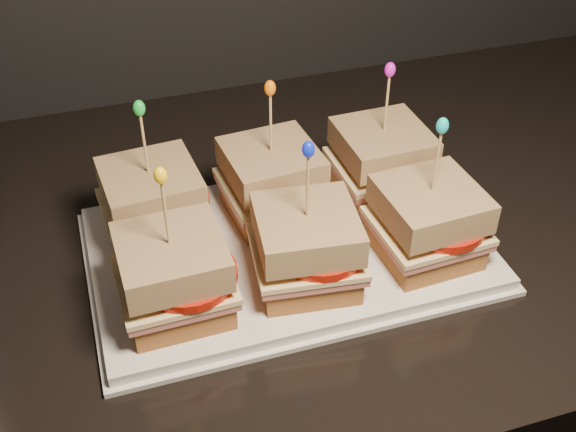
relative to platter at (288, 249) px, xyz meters
name	(u,v)px	position (x,y,z in m)	size (l,w,h in m)	color
granite_slab	(240,238)	(-0.04, 0.07, -0.03)	(2.18, 0.68, 0.04)	black
platter	(288,249)	(0.00, 0.00, 0.00)	(0.42, 0.26, 0.02)	white
platter_rim	(288,253)	(0.00, 0.00, -0.01)	(0.43, 0.27, 0.01)	white
sandwich_0_bread_bot	(156,224)	(-0.13, 0.06, 0.02)	(0.10, 0.10, 0.03)	brown
sandwich_0_ham	(154,211)	(-0.13, 0.06, 0.04)	(0.10, 0.10, 0.01)	#B25550
sandwich_0_cheese	(153,206)	(-0.13, 0.06, 0.05)	(0.11, 0.10, 0.01)	#F6DA96
sandwich_0_tomato	(165,202)	(-0.12, 0.05, 0.05)	(0.10, 0.10, 0.01)	#B2180A
sandwich_0_bread_top	(150,185)	(-0.13, 0.06, 0.07)	(0.10, 0.10, 0.03)	#5F3216
sandwich_0_pick	(145,147)	(-0.13, 0.06, 0.12)	(0.00, 0.00, 0.09)	tan
sandwich_0_frill	(139,108)	(-0.13, 0.06, 0.17)	(0.01, 0.01, 0.02)	green
sandwich_1_bread_bot	(272,201)	(0.00, 0.06, 0.02)	(0.10, 0.10, 0.03)	brown
sandwich_1_ham	(272,189)	(0.00, 0.06, 0.04)	(0.10, 0.10, 0.01)	#B25550
sandwich_1_cheese	(272,184)	(0.00, 0.06, 0.05)	(0.11, 0.10, 0.01)	#F6DA96
sandwich_1_tomato	(284,180)	(0.01, 0.05, 0.05)	(0.10, 0.10, 0.01)	#B2180A
sandwich_1_bread_top	(271,163)	(0.00, 0.06, 0.07)	(0.10, 0.10, 0.03)	#5F3216
sandwich_1_pick	(271,126)	(0.00, 0.06, 0.12)	(0.00, 0.00, 0.09)	tan
sandwich_1_frill	(270,88)	(0.00, 0.06, 0.17)	(0.01, 0.01, 0.02)	orange
sandwich_2_bread_bot	(379,181)	(0.13, 0.06, 0.02)	(0.10, 0.10, 0.03)	brown
sandwich_2_ham	(381,169)	(0.13, 0.06, 0.04)	(0.10, 0.10, 0.01)	#B25550
sandwich_2_cheese	(381,164)	(0.13, 0.06, 0.05)	(0.11, 0.10, 0.01)	#F6DA96
sandwich_2_tomato	(393,159)	(0.14, 0.05, 0.05)	(0.10, 0.10, 0.01)	#B2180A
sandwich_2_bread_top	(383,143)	(0.13, 0.06, 0.07)	(0.10, 0.10, 0.03)	#5F3216
sandwich_2_pick	(386,107)	(0.13, 0.06, 0.12)	(0.00, 0.00, 0.09)	tan
sandwich_2_frill	(390,70)	(0.13, 0.06, 0.17)	(0.01, 0.01, 0.02)	#CF17C2
sandwich_3_bread_bot	(177,297)	(-0.13, -0.06, 0.02)	(0.10, 0.10, 0.03)	brown
sandwich_3_ham	(175,284)	(-0.13, -0.06, 0.04)	(0.10, 0.10, 0.01)	#B25550
sandwich_3_cheese	(174,279)	(-0.13, -0.06, 0.05)	(0.11, 0.10, 0.01)	#F6DA96
sandwich_3_tomato	(187,275)	(-0.12, -0.07, 0.05)	(0.10, 0.10, 0.01)	#B2180A
sandwich_3_bread_top	(171,257)	(-0.13, -0.06, 0.07)	(0.10, 0.10, 0.03)	#5F3216
sandwich_3_pick	(166,217)	(-0.13, -0.06, 0.12)	(0.00, 0.00, 0.09)	tan
sandwich_3_frill	(160,176)	(-0.13, -0.06, 0.17)	(0.01, 0.01, 0.02)	yellow
sandwich_4_bread_bot	(306,269)	(0.00, -0.06, 0.02)	(0.10, 0.10, 0.03)	brown
sandwich_4_ham	(306,256)	(0.00, -0.06, 0.04)	(0.10, 0.10, 0.01)	#B25550
sandwich_4_cheese	(306,251)	(0.00, -0.06, 0.05)	(0.11, 0.10, 0.01)	#F6DA96
sandwich_4_tomato	(320,247)	(0.01, -0.07, 0.05)	(0.10, 0.10, 0.01)	#B2180A
sandwich_4_bread_top	(307,229)	(0.00, -0.06, 0.07)	(0.10, 0.10, 0.03)	#5F3216
sandwich_4_pick	(308,190)	(0.00, -0.06, 0.12)	(0.00, 0.00, 0.09)	tan
sandwich_4_frill	(308,149)	(0.00, -0.06, 0.17)	(0.01, 0.01, 0.02)	#0E24E1
sandwich_5_bread_bot	(424,243)	(0.13, -0.06, 0.02)	(0.10, 0.10, 0.03)	brown
sandwich_5_ham	(426,231)	(0.13, -0.06, 0.04)	(0.10, 0.10, 0.01)	#B25550
sandwich_5_cheese	(427,225)	(0.13, -0.06, 0.05)	(0.11, 0.10, 0.01)	#F6DA96
sandwich_5_tomato	(441,221)	(0.14, -0.07, 0.05)	(0.10, 0.10, 0.01)	#B2180A
sandwich_5_bread_top	(430,204)	(0.13, -0.06, 0.07)	(0.10, 0.10, 0.03)	#5F3216
sandwich_5_pick	(436,166)	(0.13, -0.06, 0.12)	(0.00, 0.00, 0.09)	tan
sandwich_5_frill	(443,126)	(0.13, -0.06, 0.17)	(0.01, 0.01, 0.02)	#10B4BE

